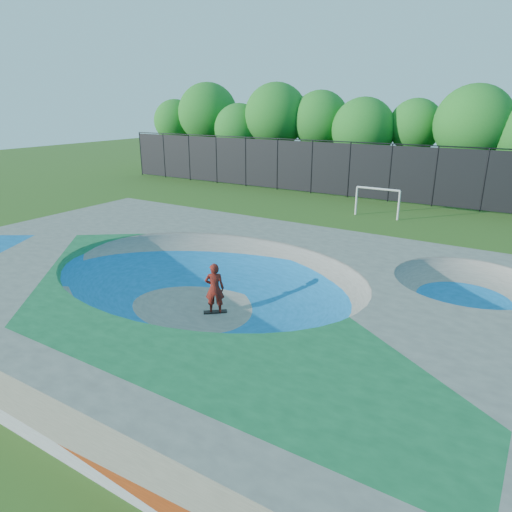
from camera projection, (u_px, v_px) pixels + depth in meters
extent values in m
plane|color=#2E5216|center=(207.00, 310.00, 15.49)|extent=(120.00, 120.00, 0.00)
cube|color=gray|center=(206.00, 290.00, 15.25)|extent=(22.00, 14.00, 1.50)
imported|color=red|center=(215.00, 288.00, 15.03)|extent=(0.76, 0.69, 1.75)
cube|color=black|center=(215.00, 312.00, 15.30)|extent=(0.74, 0.67, 0.05)
cylinder|color=silver|center=(356.00, 201.00, 28.39)|extent=(0.12, 0.12, 1.75)
cylinder|color=silver|center=(399.00, 206.00, 27.09)|extent=(0.12, 0.12, 1.75)
cylinder|color=silver|center=(378.00, 189.00, 27.46)|extent=(2.63, 0.12, 0.12)
cylinder|color=black|center=(141.00, 154.00, 43.72)|extent=(0.09, 0.09, 4.00)
cylinder|color=black|center=(164.00, 156.00, 42.23)|extent=(0.09, 0.09, 4.00)
cylinder|color=black|center=(189.00, 158.00, 40.74)|extent=(0.09, 0.09, 4.00)
cylinder|color=black|center=(217.00, 160.00, 39.24)|extent=(0.09, 0.09, 4.00)
cylinder|color=black|center=(246.00, 162.00, 37.75)|extent=(0.09, 0.09, 4.00)
cylinder|color=black|center=(277.00, 165.00, 36.26)|extent=(0.09, 0.09, 4.00)
cylinder|color=black|center=(312.00, 167.00, 34.77)|extent=(0.09, 0.09, 4.00)
cylinder|color=black|center=(349.00, 170.00, 33.27)|extent=(0.09, 0.09, 4.00)
cylinder|color=black|center=(390.00, 173.00, 31.78)|extent=(0.09, 0.09, 4.00)
cylinder|color=black|center=(435.00, 177.00, 30.29)|extent=(0.09, 0.09, 4.00)
cylinder|color=black|center=(485.00, 181.00, 28.80)|extent=(0.09, 0.09, 4.00)
cube|color=black|center=(390.00, 173.00, 31.78)|extent=(48.00, 0.03, 3.80)
cylinder|color=black|center=(393.00, 144.00, 31.14)|extent=(48.00, 0.08, 0.08)
cylinder|color=#472F23|center=(177.00, 153.00, 48.60)|extent=(0.44, 0.44, 3.19)
sphere|color=#1B691E|center=(175.00, 121.00, 47.57)|extent=(4.40, 4.40, 4.40)
cylinder|color=#472F23|center=(209.00, 153.00, 46.56)|extent=(0.44, 0.44, 3.49)
sphere|color=#1B691E|center=(208.00, 113.00, 45.30)|extent=(5.85, 5.85, 5.85)
cylinder|color=#472F23|center=(240.00, 162.00, 42.85)|extent=(0.44, 0.44, 2.66)
sphere|color=#1B691E|center=(239.00, 129.00, 41.88)|extent=(4.57, 4.57, 4.57)
cylinder|color=#472F23|center=(275.00, 159.00, 41.26)|extent=(0.44, 0.44, 3.58)
sphere|color=#1B691E|center=(276.00, 115.00, 40.02)|extent=(5.51, 5.51, 5.51)
cylinder|color=#472F23|center=(318.00, 162.00, 40.20)|extent=(0.44, 0.44, 3.48)
sphere|color=#1B691E|center=(320.00, 119.00, 39.07)|extent=(4.85, 4.85, 4.85)
cylinder|color=#472F23|center=(360.00, 170.00, 37.71)|extent=(0.44, 0.44, 2.72)
sphere|color=#1B691E|center=(363.00, 130.00, 36.67)|extent=(5.06, 5.06, 5.06)
cylinder|color=#472F23|center=(411.00, 167.00, 36.89)|extent=(0.44, 0.44, 3.41)
sphere|color=#1B691E|center=(416.00, 125.00, 35.84)|extent=(4.15, 4.15, 4.15)
cylinder|color=#472F23|center=(466.00, 176.00, 33.09)|extent=(0.44, 0.44, 3.27)
sphere|color=#1B691E|center=(473.00, 124.00, 31.92)|extent=(5.38, 5.38, 5.38)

